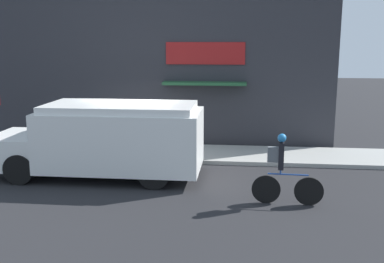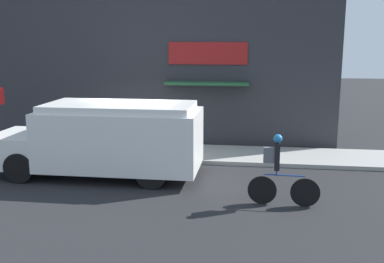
{
  "view_description": "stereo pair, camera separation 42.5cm",
  "coord_description": "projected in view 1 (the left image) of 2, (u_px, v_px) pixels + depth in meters",
  "views": [
    {
      "loc": [
        3.25,
        -13.65,
        3.84
      ],
      "look_at": [
        1.8,
        -0.2,
        1.1
      ],
      "focal_mm": 42.0,
      "sensor_mm": 36.0,
      "label": 1
    },
    {
      "loc": [
        3.67,
        -13.59,
        3.84
      ],
      "look_at": [
        1.8,
        -0.2,
        1.1
      ],
      "focal_mm": 42.0,
      "sensor_mm": 36.0,
      "label": 2
    }
  ],
  "objects": [
    {
      "name": "ground_plane",
      "position": [
        137.0,
        163.0,
        14.4
      ],
      "size": [
        70.0,
        70.0,
        0.0
      ],
      "primitive_type": "plane",
      "color": "#232326"
    },
    {
      "name": "storefront",
      "position": [
        153.0,
        67.0,
        16.41
      ],
      "size": [
        13.29,
        0.76,
        5.83
      ],
      "color": "#2D2D33",
      "rests_on": "ground_plane"
    },
    {
      "name": "sidewalk",
      "position": [
        144.0,
        152.0,
        15.49
      ],
      "size": [
        28.0,
        2.25,
        0.13
      ],
      "color": "#999993",
      "rests_on": "ground_plane"
    },
    {
      "name": "cyclist",
      "position": [
        283.0,
        171.0,
        10.6
      ],
      "size": [
        1.69,
        0.21,
        1.72
      ],
      "rotation": [
        0.0,
        0.0,
        -0.05
      ],
      "color": "black",
      "rests_on": "ground_plane"
    },
    {
      "name": "trash_bin",
      "position": [
        78.0,
        135.0,
        15.67
      ],
      "size": [
        0.6,
        0.6,
        0.93
      ],
      "color": "slate",
      "rests_on": "sidewalk"
    },
    {
      "name": "school_bus",
      "position": [
        107.0,
        139.0,
        12.72
      ],
      "size": [
        6.01,
        2.66,
        2.12
      ],
      "rotation": [
        0.0,
        0.0,
        0.0
      ],
      "color": "white",
      "rests_on": "ground_plane"
    }
  ]
}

